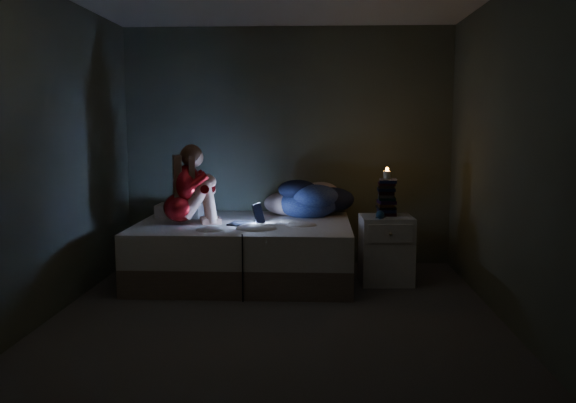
# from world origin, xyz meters

# --- Properties ---
(floor) EXTENTS (3.60, 3.80, 0.02)m
(floor) POSITION_xyz_m (0.00, 0.00, -0.01)
(floor) COLOR #403D3B
(floor) RESTS_ON ground
(wall_back) EXTENTS (3.60, 0.02, 2.60)m
(wall_back) POSITION_xyz_m (0.00, 1.91, 1.30)
(wall_back) COLOR #4A4F3D
(wall_back) RESTS_ON ground
(wall_front) EXTENTS (3.60, 0.02, 2.60)m
(wall_front) POSITION_xyz_m (0.00, -1.91, 1.30)
(wall_front) COLOR #4A4F3D
(wall_front) RESTS_ON ground
(wall_left) EXTENTS (0.02, 3.80, 2.60)m
(wall_left) POSITION_xyz_m (-1.81, 0.00, 1.30)
(wall_left) COLOR #4A4F3D
(wall_left) RESTS_ON ground
(wall_right) EXTENTS (0.02, 3.80, 2.60)m
(wall_right) POSITION_xyz_m (1.81, 0.00, 1.30)
(wall_right) COLOR #4A4F3D
(wall_right) RESTS_ON ground
(bed) EXTENTS (2.10, 1.57, 0.58)m
(bed) POSITION_xyz_m (-0.39, 1.10, 0.29)
(bed) COLOR #B6B1A4
(bed) RESTS_ON ground
(pillow) EXTENTS (0.46, 0.33, 0.13)m
(pillow) POSITION_xyz_m (-1.12, 1.45, 0.64)
(pillow) COLOR silver
(pillow) RESTS_ON bed
(woman) EXTENTS (0.56, 0.44, 0.78)m
(woman) POSITION_xyz_m (-1.00, 0.94, 0.97)
(woman) COLOR #940400
(woman) RESTS_ON bed
(laptop) EXTENTS (0.36, 0.29, 0.22)m
(laptop) POSITION_xyz_m (-0.36, 0.93, 0.69)
(laptop) COLOR black
(laptop) RESTS_ON bed
(clothes_pile) EXTENTS (0.76, 0.65, 0.41)m
(clothes_pile) POSITION_xyz_m (0.23, 1.54, 0.78)
(clothes_pile) COLOR navy
(clothes_pile) RESTS_ON bed
(nightstand) EXTENTS (0.52, 0.47, 0.66)m
(nightstand) POSITION_xyz_m (1.01, 1.01, 0.33)
(nightstand) COLOR beige
(nightstand) RESTS_ON ground
(book_stack) EXTENTS (0.19, 0.25, 0.36)m
(book_stack) POSITION_xyz_m (1.01, 1.08, 0.84)
(book_stack) COLOR black
(book_stack) RESTS_ON nightstand
(candle) EXTENTS (0.07, 0.07, 0.08)m
(candle) POSITION_xyz_m (1.01, 1.08, 1.06)
(candle) COLOR beige
(candle) RESTS_ON book_stack
(phone) EXTENTS (0.12, 0.16, 0.01)m
(phone) POSITION_xyz_m (0.94, 0.94, 0.67)
(phone) COLOR black
(phone) RESTS_ON nightstand
(blue_orb) EXTENTS (0.08, 0.08, 0.08)m
(blue_orb) POSITION_xyz_m (0.92, 0.85, 0.70)
(blue_orb) COLOR navy
(blue_orb) RESTS_ON nightstand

